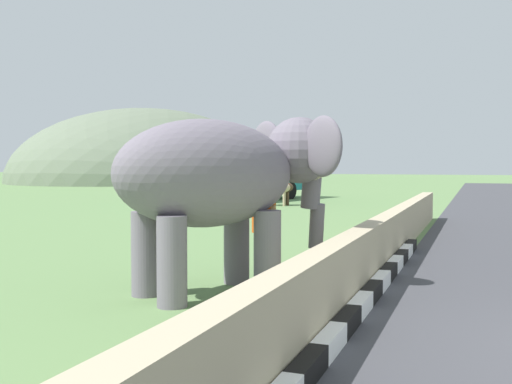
% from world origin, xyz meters
% --- Properties ---
extents(striped_curb, '(16.20, 0.20, 0.24)m').
position_xyz_m(striped_curb, '(-0.35, 3.61, 0.12)').
color(striped_curb, white).
rests_on(striped_curb, ground_plane).
extents(barrier_parapet, '(28.00, 0.36, 1.00)m').
position_xyz_m(barrier_parapet, '(2.00, 3.91, 0.50)').
color(barrier_parapet, tan).
rests_on(barrier_parapet, ground_plane).
extents(elephant, '(3.95, 3.59, 2.88)m').
position_xyz_m(elephant, '(1.77, 5.93, 1.87)').
color(elephant, slate).
rests_on(elephant, ground_plane).
extents(person_handler, '(0.42, 0.58, 1.66)m').
position_xyz_m(person_handler, '(2.98, 5.73, 0.93)').
color(person_handler, navy).
rests_on(person_handler, ground_plane).
extents(bus_teal, '(9.18, 4.70, 3.50)m').
position_xyz_m(bus_teal, '(23.94, 14.34, 2.08)').
color(bus_teal, teal).
rests_on(bus_teal, ground_plane).
extents(cow_near, '(1.91, 0.73, 1.23)m').
position_xyz_m(cow_near, '(15.06, 10.95, 0.87)').
color(cow_near, tan).
rests_on(cow_near, ground_plane).
extents(cow_mid, '(0.93, 1.93, 1.23)m').
position_xyz_m(cow_mid, '(20.70, 11.55, 0.87)').
color(cow_mid, tan).
rests_on(cow_mid, ground_plane).
extents(cow_far, '(1.22, 1.88, 1.23)m').
position_xyz_m(cow_far, '(21.05, 11.50, 0.87)').
color(cow_far, '#473323').
rests_on(cow_far, ground_plane).
extents(hill_east, '(35.99, 28.79, 16.97)m').
position_xyz_m(hill_east, '(55.00, 38.71, 0.00)').
color(hill_east, '#64715B').
rests_on(hill_east, ground_plane).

